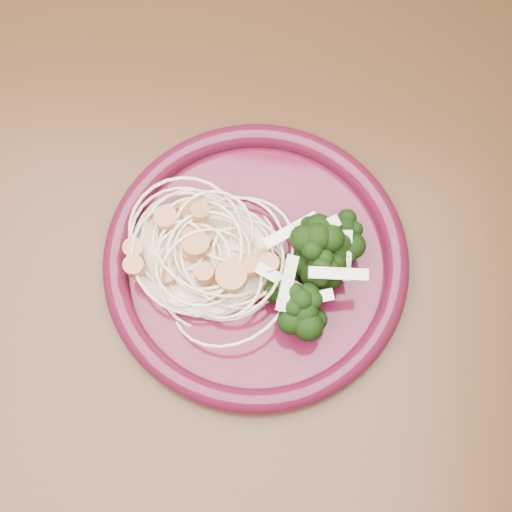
% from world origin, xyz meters
% --- Properties ---
extents(dining_table, '(1.20, 0.80, 0.75)m').
position_xyz_m(dining_table, '(0.00, 0.00, 0.65)').
color(dining_table, '#472814').
rests_on(dining_table, ground).
extents(dinner_plate, '(0.28, 0.28, 0.02)m').
position_xyz_m(dinner_plate, '(0.03, 0.06, 0.76)').
color(dinner_plate, '#4C0D21').
rests_on(dinner_plate, dining_table).
extents(spaghetti_pile, '(0.14, 0.12, 0.03)m').
position_xyz_m(spaghetti_pile, '(-0.01, 0.05, 0.77)').
color(spaghetti_pile, beige).
rests_on(spaghetti_pile, dinner_plate).
extents(scallop_cluster, '(0.13, 0.13, 0.04)m').
position_xyz_m(scallop_cluster, '(-0.01, 0.05, 0.81)').
color(scallop_cluster, '#BF814E').
rests_on(scallop_cluster, spaghetti_pile).
extents(broccoli_pile, '(0.09, 0.14, 0.05)m').
position_xyz_m(broccoli_pile, '(0.09, 0.06, 0.78)').
color(broccoli_pile, black).
rests_on(broccoli_pile, dinner_plate).
extents(onion_garnish, '(0.06, 0.09, 0.05)m').
position_xyz_m(onion_garnish, '(0.09, 0.06, 0.81)').
color(onion_garnish, white).
rests_on(onion_garnish, broccoli_pile).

